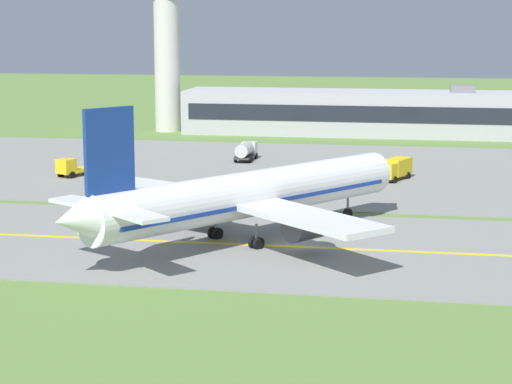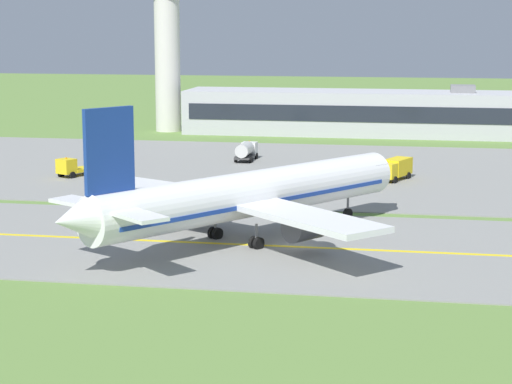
{
  "view_description": "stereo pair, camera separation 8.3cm",
  "coord_description": "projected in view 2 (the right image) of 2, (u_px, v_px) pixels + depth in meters",
  "views": [
    {
      "loc": [
        10.38,
        -78.23,
        19.12
      ],
      "look_at": [
        -4.49,
        4.02,
        4.0
      ],
      "focal_mm": 66.73,
      "sensor_mm": 36.0,
      "label": 1
    },
    {
      "loc": [
        10.46,
        -78.21,
        19.12
      ],
      "look_at": [
        -4.49,
        4.02,
        4.0
      ],
      "focal_mm": 66.73,
      "sensor_mm": 36.0,
      "label": 2
    }
  ],
  "objects": [
    {
      "name": "ground_plane",
      "position": [
        299.0,
        248.0,
        80.97
      ],
      "size": [
        500.0,
        500.0,
        0.0
      ],
      "primitive_type": "plane",
      "color": "olive"
    },
    {
      "name": "taxiway_strip",
      "position": [
        299.0,
        248.0,
        80.96
      ],
      "size": [
        240.0,
        28.0,
        0.1
      ],
      "primitive_type": "cube",
      "color": "gray",
      "rests_on": "ground"
    },
    {
      "name": "apron_pad",
      "position": [
        423.0,
        174.0,
        119.86
      ],
      "size": [
        140.0,
        52.0,
        0.1
      ],
      "primitive_type": "cube",
      "color": "gray",
      "rests_on": "ground"
    },
    {
      "name": "taxiway_centreline",
      "position": [
        299.0,
        247.0,
        80.95
      ],
      "size": [
        220.0,
        0.6,
        0.01
      ],
      "primitive_type": "cube",
      "color": "yellow",
      "rests_on": "taxiway_strip"
    },
    {
      "name": "airplane_lead",
      "position": [
        248.0,
        195.0,
        82.65
      ],
      "size": [
        28.81,
        34.29,
        12.7
      ],
      "color": "white",
      "rests_on": "ground"
    },
    {
      "name": "service_truck_baggage",
      "position": [
        74.0,
        167.0,
        117.57
      ],
      "size": [
        4.68,
        6.64,
        2.59
      ],
      "color": "yellow",
      "rests_on": "ground"
    },
    {
      "name": "service_truck_fuel",
      "position": [
        246.0,
        150.0,
        130.54
      ],
      "size": [
        2.49,
        6.06,
        2.65
      ],
      "color": "silver",
      "rests_on": "ground"
    },
    {
      "name": "service_truck_catering",
      "position": [
        395.0,
        168.0,
        114.77
      ],
      "size": [
        4.16,
        6.33,
        2.6
      ],
      "color": "yellow",
      "rests_on": "ground"
    },
    {
      "name": "terminal_building",
      "position": [
        382.0,
        113.0,
        160.45
      ],
      "size": [
        66.61,
        12.06,
        8.55
      ],
      "color": "#B2B2B7",
      "rests_on": "ground"
    },
    {
      "name": "control_tower",
      "position": [
        167.0,
        30.0,
        163.62
      ],
      "size": [
        7.6,
        7.6,
        29.3
      ],
      "color": "silver",
      "rests_on": "ground"
    }
  ]
}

